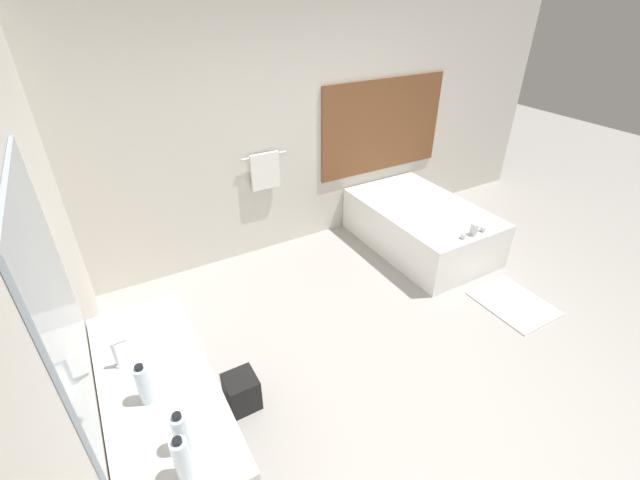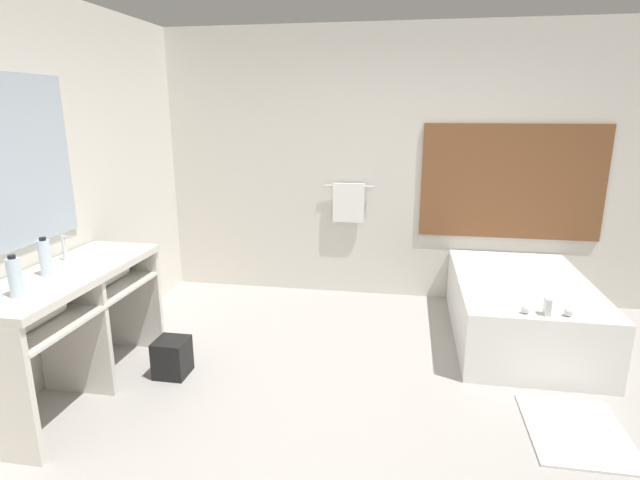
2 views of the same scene
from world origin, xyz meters
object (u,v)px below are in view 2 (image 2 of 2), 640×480
Objects in this scene: bathtub at (520,306)px; water_bottle_3 at (15,277)px; water_bottle_1 at (45,257)px; waste_bin at (172,357)px.

water_bottle_3 reaches higher than bathtub.
water_bottle_1 is 1.02× the size of water_bottle_3.
bathtub is 2.86m from waste_bin.
water_bottle_1 is at bearing 104.19° from water_bottle_3.
waste_bin is (-2.64, -1.08, -0.15)m from bathtub.
bathtub is 3.63m from water_bottle_1.
bathtub is at bearing 22.29° from waste_bin.
bathtub is 6.91× the size of water_bottle_3.
water_bottle_1 reaches higher than water_bottle_3.
bathtub is at bearing 30.64° from water_bottle_3.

